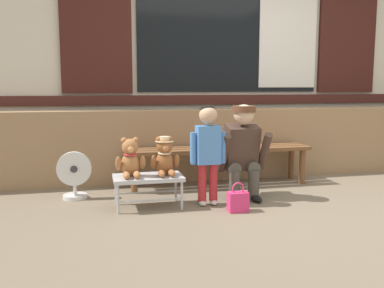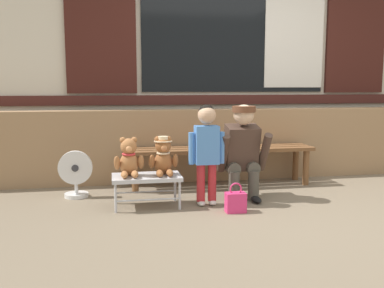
{
  "view_description": "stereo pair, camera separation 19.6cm",
  "coord_description": "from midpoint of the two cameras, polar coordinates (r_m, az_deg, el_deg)",
  "views": [
    {
      "loc": [
        -1.76,
        -3.52,
        1.14
      ],
      "look_at": [
        -0.79,
        0.61,
        0.55
      ],
      "focal_mm": 40.01,
      "sensor_mm": 36.0,
      "label": 1
    },
    {
      "loc": [
        -1.57,
        -3.56,
        1.14
      ],
      "look_at": [
        -0.79,
        0.61,
        0.55
      ],
      "focal_mm": 40.01,
      "sensor_mm": 36.0,
      "label": 2
    }
  ],
  "objects": [
    {
      "name": "ground_plane",
      "position": [
        4.07,
        11.61,
        -8.5
      ],
      "size": [
        60.0,
        60.0,
        0.0
      ],
      "primitive_type": "plane",
      "color": "#756651"
    },
    {
      "name": "brick_low_wall",
      "position": [
        5.29,
        5.26,
        0.09
      ],
      "size": [
        6.76,
        0.25,
        0.85
      ],
      "primitive_type": "cube",
      "color": "#997551",
      "rests_on": "ground"
    },
    {
      "name": "shop_facade",
      "position": [
        5.77,
        3.8,
        14.78
      ],
      "size": [
        6.89,
        0.26,
        3.66
      ],
      "color": "beige",
      "rests_on": "ground"
    },
    {
      "name": "wooden_bench_long",
      "position": [
        4.84,
        2.39,
        -1.22
      ],
      "size": [
        2.1,
        0.4,
        0.44
      ],
      "color": "brown",
      "rests_on": "ground"
    },
    {
      "name": "small_display_bench",
      "position": [
        4.02,
        -7.27,
        -4.7
      ],
      "size": [
        0.64,
        0.36,
        0.3
      ],
      "color": "#BCBCC1",
      "rests_on": "ground"
    },
    {
      "name": "teddy_bear_plain",
      "position": [
        3.97,
        -9.62,
        -2.0
      ],
      "size": [
        0.28,
        0.26,
        0.36
      ],
      "color": "#A86B3D",
      "rests_on": "small_display_bench"
    },
    {
      "name": "teddy_bear_with_hat",
      "position": [
        4.0,
        -5.05,
        -1.72
      ],
      "size": [
        0.28,
        0.27,
        0.36
      ],
      "color": "#93562D",
      "rests_on": "small_display_bench"
    },
    {
      "name": "child_standing",
      "position": [
        4.01,
        0.74,
        0.07
      ],
      "size": [
        0.35,
        0.18,
        0.96
      ],
      "color": "#B7282D",
      "rests_on": "ground"
    },
    {
      "name": "adult_crouching",
      "position": [
        4.29,
        5.48,
        -0.96
      ],
      "size": [
        0.5,
        0.49,
        0.95
      ],
      "color": "#4C473D",
      "rests_on": "ground"
    },
    {
      "name": "handbag_on_ground",
      "position": [
        3.9,
        4.7,
        -7.62
      ],
      "size": [
        0.18,
        0.11,
        0.27
      ],
      "color": "#E53370",
      "rests_on": "ground"
    },
    {
      "name": "floor_fan",
      "position": [
        4.47,
        -16.64,
        -4.05
      ],
      "size": [
        0.34,
        0.24,
        0.48
      ],
      "color": "silver",
      "rests_on": "ground"
    }
  ]
}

